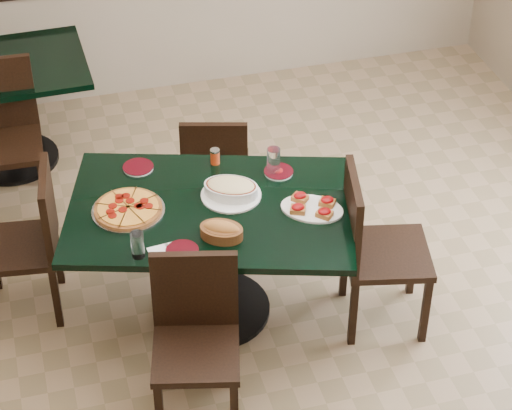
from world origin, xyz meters
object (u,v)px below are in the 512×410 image
object	(u,v)px
pepperoni_pizza	(128,209)
chair_far	(215,167)
bread_basket	(221,231)
lasagna_casserole	(231,189)
main_table	(211,234)
back_chair_near	(2,128)
back_table	(2,95)
chair_right	(372,243)
bruschetta_platter	(312,207)
chair_left	(32,236)
chair_near	(196,330)

from	to	relation	value
pepperoni_pizza	chair_far	bearing A→B (deg)	46.41
bread_basket	lasagna_casserole	bearing A→B (deg)	97.93
main_table	back_chair_near	xyz separation A→B (m)	(-1.01, 1.38, -0.01)
main_table	chair_far	world-z (taller)	chair_far
back_table	chair_right	xyz separation A→B (m)	(1.81, -2.11, 0.02)
back_table	bread_basket	world-z (taller)	bread_basket
chair_right	pepperoni_pizza	bearing A→B (deg)	86.25
back_chair_near	bruschetta_platter	distance (m)	2.19
chair_right	chair_left	bearing A→B (deg)	83.75
chair_left	chair_near	bearing A→B (deg)	44.48
pepperoni_pizza	lasagna_casserole	bearing A→B (deg)	-1.22
back_table	chair_right	size ratio (longest dim) A/B	1.18
main_table	pepperoni_pizza	bearing A→B (deg)	-173.50
chair_right	bread_basket	bearing A→B (deg)	100.56
chair_right	back_chair_near	world-z (taller)	back_chair_near
chair_far	back_chair_near	bearing A→B (deg)	-12.91
chair_near	back_table	bearing A→B (deg)	120.80
chair_near	chair_right	xyz separation A→B (m)	(1.05, 0.35, 0.04)
bread_basket	back_chair_near	bearing A→B (deg)	151.91
main_table	back_chair_near	size ratio (longest dim) A/B	1.75
chair_near	pepperoni_pizza	world-z (taller)	chair_near
chair_left	bruschetta_platter	size ratio (longest dim) A/B	2.24
main_table	chair_left	xyz separation A→B (m)	(-0.94, 0.31, -0.06)
back_chair_near	pepperoni_pizza	bearing A→B (deg)	-63.26
pepperoni_pizza	bread_basket	distance (m)	0.54
main_table	chair_right	size ratio (longest dim) A/B	1.77
main_table	bread_basket	bearing A→B (deg)	-72.95
main_table	chair_left	distance (m)	0.99
chair_near	chair_right	size ratio (longest dim) A/B	0.93
chair_left	lasagna_casserole	world-z (taller)	chair_left
main_table	back_table	bearing A→B (deg)	135.50
chair_near	bread_basket	distance (m)	0.52
chair_left	lasagna_casserole	bearing A→B (deg)	84.79
chair_right	bread_basket	distance (m)	0.85
chair_right	pepperoni_pizza	distance (m)	1.31
chair_near	bread_basket	bearing A→B (deg)	72.41
chair_right	bread_basket	xyz separation A→B (m)	(-0.82, 0.03, 0.24)
pepperoni_pizza	bruschetta_platter	bearing A→B (deg)	-14.69
back_table	chair_near	distance (m)	2.57
back_chair_near	main_table	bearing A→B (deg)	-51.38
lasagna_casserole	back_chair_near	bearing A→B (deg)	158.01
chair_far	lasagna_casserole	size ratio (longest dim) A/B	2.44
main_table	chair_near	world-z (taller)	chair_near
main_table	lasagna_casserole	distance (m)	0.27
chair_near	bruschetta_platter	distance (m)	0.91
chair_far	chair_near	xyz separation A→B (m)	(-0.43, -1.36, 0.04)
main_table	bruschetta_platter	bearing A→B (deg)	-0.94
chair_far	lasagna_casserole	bearing A→B (deg)	99.86
chair_far	chair_right	size ratio (longest dim) A/B	0.87
chair_far	lasagna_casserole	world-z (taller)	chair_far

